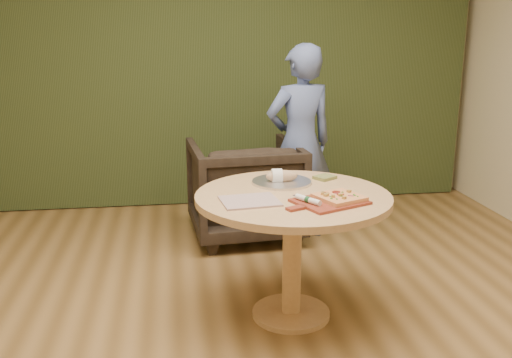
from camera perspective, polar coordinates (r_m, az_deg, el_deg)
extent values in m
cube|color=beige|center=(5.50, -4.06, 12.25)|extent=(5.00, 0.02, 2.80)
cube|color=#283518|center=(5.39, -3.96, 12.20)|extent=(4.80, 0.14, 2.78)
cylinder|color=tan|center=(3.48, 3.52, -13.21)|extent=(0.46, 0.46, 0.03)
cylinder|color=tan|center=(3.33, 3.61, -8.04)|extent=(0.11, 0.11, 0.68)
cylinder|color=tan|center=(3.20, 3.72, -1.85)|extent=(1.10, 1.10, 0.04)
cube|color=maroon|center=(3.05, 7.39, -2.26)|extent=(0.43, 0.40, 0.01)
cube|color=maroon|center=(2.92, 4.03, -2.94)|extent=(0.11, 0.09, 0.01)
cube|color=#E99D5B|center=(3.07, 8.33, -1.83)|extent=(0.29, 0.29, 0.02)
cylinder|color=maroon|center=(3.12, 8.02, -1.30)|extent=(0.04, 0.04, 0.00)
cylinder|color=maroon|center=(3.08, 8.44, -1.52)|extent=(0.04, 0.04, 0.00)
cylinder|color=maroon|center=(3.09, 6.97, -1.42)|extent=(0.04, 0.04, 0.00)
cube|color=#B99345|center=(3.05, 7.12, -1.52)|extent=(0.03, 0.03, 0.01)
cube|color=#B99345|center=(3.13, 9.28, -1.20)|extent=(0.03, 0.03, 0.01)
cube|color=#B99345|center=(3.07, 6.71, -1.39)|extent=(0.02, 0.02, 0.01)
cube|color=#B99345|center=(3.00, 8.81, -1.85)|extent=(0.02, 0.02, 0.01)
cube|color=#B99345|center=(3.04, 7.01, -1.60)|extent=(0.03, 0.03, 0.01)
cube|color=#B99345|center=(3.05, 8.44, -1.56)|extent=(0.02, 0.02, 0.01)
cube|color=#B99345|center=(3.02, 7.72, -1.70)|extent=(0.02, 0.02, 0.01)
cube|color=#B99345|center=(3.07, 6.68, -1.44)|extent=(0.02, 0.02, 0.01)
cube|color=#1D6F19|center=(3.05, 8.54, -1.72)|extent=(0.01, 0.01, 0.00)
cube|color=#1D6F19|center=(3.12, 8.66, -1.30)|extent=(0.01, 0.01, 0.00)
cube|color=#1D6F19|center=(3.06, 10.13, -1.72)|extent=(0.01, 0.01, 0.00)
cube|color=#1D6F19|center=(3.09, 7.22, -1.43)|extent=(0.01, 0.01, 0.00)
cube|color=#1D6F19|center=(3.03, 7.46, -1.76)|extent=(0.01, 0.01, 0.00)
cube|color=#1D6F19|center=(3.00, 8.09, -1.99)|extent=(0.01, 0.01, 0.00)
cube|color=#1D6F19|center=(3.00, 7.56, -1.95)|extent=(0.01, 0.01, 0.00)
cube|color=#1D6F19|center=(3.09, 9.75, -1.53)|extent=(0.01, 0.01, 0.00)
cube|color=#1D6F19|center=(3.07, 9.86, -1.63)|extent=(0.01, 0.01, 0.00)
cube|color=#1D6F19|center=(3.12, 8.64, -1.32)|extent=(0.01, 0.01, 0.00)
cube|color=#9B4166|center=(3.10, 8.14, -1.42)|extent=(0.03, 0.01, 0.00)
cube|color=#9B4166|center=(3.06, 9.45, -1.66)|extent=(0.03, 0.02, 0.00)
cube|color=#9B4166|center=(3.07, 7.09, -1.53)|extent=(0.02, 0.03, 0.00)
cylinder|color=white|center=(2.99, 5.25, -2.08)|extent=(0.12, 0.16, 0.03)
cylinder|color=#194C26|center=(2.99, 5.25, -2.08)|extent=(0.04, 0.04, 0.03)
cube|color=silver|center=(3.06, 3.98, -1.69)|extent=(0.03, 0.04, 0.00)
cube|color=beige|center=(3.04, -0.63, -2.22)|extent=(0.33, 0.28, 0.01)
cylinder|color=silver|center=(3.42, 2.58, -0.34)|extent=(0.35, 0.35, 0.01)
cylinder|color=silver|center=(3.41, 2.58, -0.26)|extent=(0.36, 0.36, 0.02)
ellipsoid|color=tan|center=(3.41, 2.59, 0.30)|extent=(0.19, 0.08, 0.07)
cylinder|color=white|center=(3.40, 2.09, 0.28)|extent=(0.06, 0.09, 0.09)
cube|color=#545E2A|center=(3.53, 6.89, 0.16)|extent=(0.16, 0.15, 0.02)
imported|color=black|center=(4.57, -1.13, -0.54)|extent=(0.90, 0.85, 0.87)
imported|color=#53669C|center=(4.51, 4.39, 3.59)|extent=(0.63, 0.49, 1.54)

